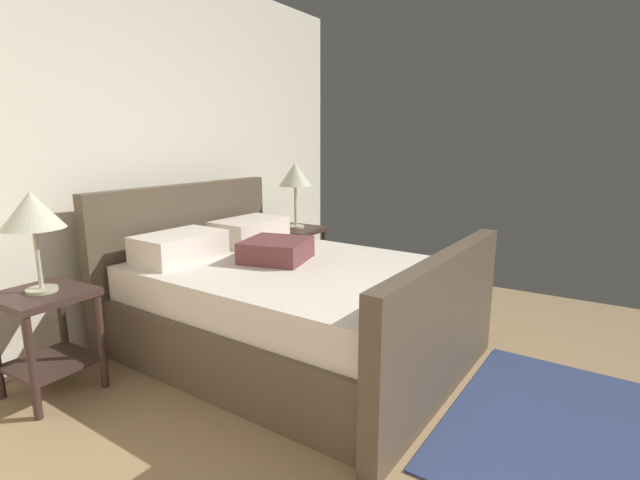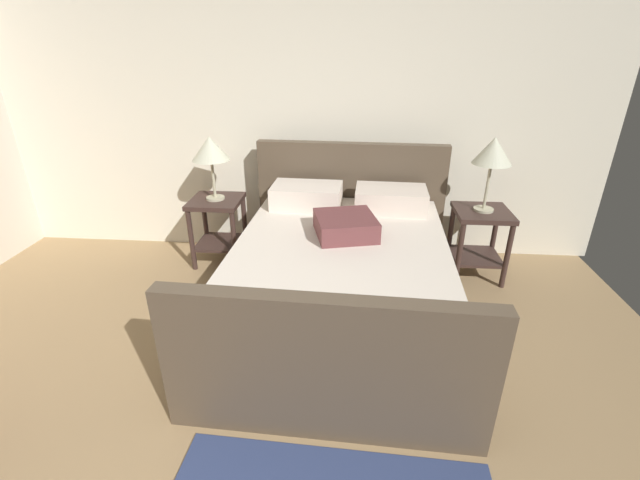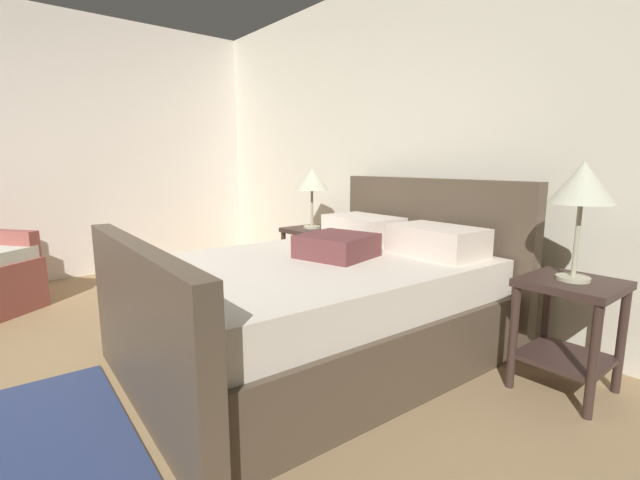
{
  "view_description": "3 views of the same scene",
  "coord_description": "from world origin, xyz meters",
  "px_view_note": "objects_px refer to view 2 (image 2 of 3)",
  "views": [
    {
      "loc": [
        -1.97,
        -0.03,
        1.42
      ],
      "look_at": [
        0.53,
        1.53,
        0.78
      ],
      "focal_mm": 26.64,
      "sensor_mm": 36.0,
      "label": 1
    },
    {
      "loc": [
        0.52,
        -0.94,
        1.86
      ],
      "look_at": [
        0.32,
        1.45,
        0.75
      ],
      "focal_mm": 24.14,
      "sensor_mm": 36.0,
      "label": 2
    },
    {
      "loc": [
        2.43,
        0.09,
        1.18
      ],
      "look_at": [
        0.38,
        1.77,
        0.72
      ],
      "focal_mm": 24.44,
      "sensor_mm": 36.0,
      "label": 3
    }
  ],
  "objects_px": {
    "nightstand_right": "(479,233)",
    "table_lamp_left": "(210,150)",
    "bed": "(341,275)",
    "nightstand_left": "(218,220)",
    "table_lamp_right": "(493,153)"
  },
  "relations": [
    {
      "from": "nightstand_right",
      "to": "table_lamp_left",
      "type": "xyz_separation_m",
      "value": [
        -2.27,
        0.1,
        0.63
      ]
    },
    {
      "from": "nightstand_right",
      "to": "bed",
      "type": "bearing_deg",
      "value": -147.59
    },
    {
      "from": "nightstand_right",
      "to": "nightstand_left",
      "type": "distance_m",
      "value": 2.27
    },
    {
      "from": "nightstand_right",
      "to": "table_lamp_right",
      "type": "distance_m",
      "value": 0.67
    },
    {
      "from": "bed",
      "to": "nightstand_left",
      "type": "xyz_separation_m",
      "value": [
        -1.14,
        0.82,
        0.06
      ]
    },
    {
      "from": "table_lamp_right",
      "to": "nightstand_left",
      "type": "xyz_separation_m",
      "value": [
        -2.27,
        0.1,
        -0.67
      ]
    },
    {
      "from": "nightstand_right",
      "to": "table_lamp_right",
      "type": "relative_size",
      "value": 1.0
    },
    {
      "from": "bed",
      "to": "table_lamp_right",
      "type": "xyz_separation_m",
      "value": [
        1.13,
        0.72,
        0.73
      ]
    },
    {
      "from": "table_lamp_right",
      "to": "nightstand_right",
      "type": "bearing_deg",
      "value": -63.43
    },
    {
      "from": "table_lamp_right",
      "to": "table_lamp_left",
      "type": "xyz_separation_m",
      "value": [
        -2.27,
        0.1,
        -0.04
      ]
    },
    {
      "from": "nightstand_left",
      "to": "table_lamp_left",
      "type": "height_order",
      "value": "table_lamp_left"
    },
    {
      "from": "nightstand_left",
      "to": "table_lamp_left",
      "type": "distance_m",
      "value": 0.63
    },
    {
      "from": "nightstand_left",
      "to": "table_lamp_left",
      "type": "relative_size",
      "value": 1.1
    },
    {
      "from": "bed",
      "to": "nightstand_left",
      "type": "bearing_deg",
      "value": 144.26
    },
    {
      "from": "bed",
      "to": "nightstand_left",
      "type": "height_order",
      "value": "bed"
    }
  ]
}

